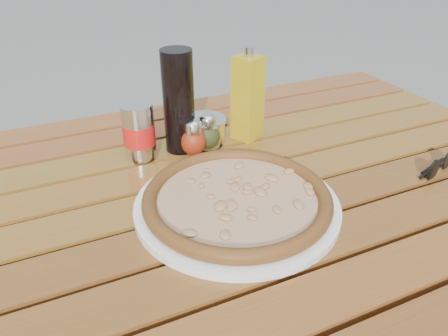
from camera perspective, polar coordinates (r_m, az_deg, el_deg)
name	(u,v)px	position (r m, az deg, el deg)	size (l,w,h in m)	color
table	(228,218)	(0.88, 0.55, -6.58)	(1.40, 0.90, 0.75)	#351C0C
plate	(237,205)	(0.77, 1.70, -4.91)	(0.36, 0.36, 0.01)	white
pizza	(237,198)	(0.76, 1.72, -3.94)	(0.42, 0.42, 0.03)	beige
pepper_shaker	(193,138)	(0.93, -4.04, 3.93)	(0.06, 0.06, 0.08)	#A52E12
oregano_shaker	(208,132)	(0.96, -2.13, 4.69)	(0.07, 0.07, 0.08)	#393E18
dark_bottle	(179,102)	(0.93, -5.95, 8.59)	(0.07, 0.07, 0.22)	black
soda_can	(139,132)	(0.92, -11.05, 4.61)	(0.08, 0.08, 0.12)	silver
olive_oil_cruet	(248,98)	(0.98, 3.12, 9.13)	(0.07, 0.07, 0.21)	#B29412
parmesan_tin	(205,130)	(0.98, -2.53, 4.97)	(0.11, 0.11, 0.07)	white
sunglasses	(439,165)	(0.97, 26.30, 0.32)	(0.11, 0.05, 0.04)	black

